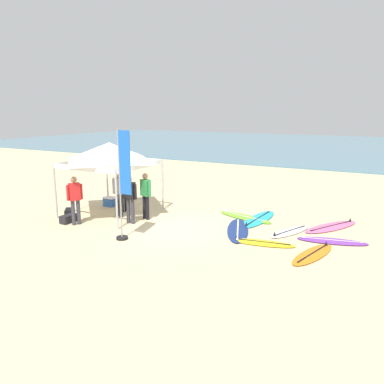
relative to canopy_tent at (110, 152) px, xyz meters
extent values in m
plane|color=beige|center=(2.96, -0.46, -2.39)|extent=(80.00, 80.00, 0.00)
cube|color=#568499|center=(2.96, 32.83, -2.34)|extent=(80.00, 36.00, 0.10)
cylinder|color=#B7B7BC|center=(-1.42, -1.42, -1.36)|extent=(0.07, 0.07, 2.05)
cylinder|color=#B7B7BC|center=(1.42, -1.42, -1.36)|extent=(0.07, 0.07, 2.05)
cylinder|color=#B7B7BC|center=(-1.42, 1.42, -1.36)|extent=(0.07, 0.07, 2.05)
cylinder|color=#B7B7BC|center=(1.42, 1.42, -1.36)|extent=(0.07, 0.07, 2.05)
cube|color=white|center=(0.00, -1.42, -0.43)|extent=(2.85, 0.03, 0.18)
cube|color=white|center=(0.00, 1.42, -0.43)|extent=(2.85, 0.03, 0.18)
cube|color=white|center=(-1.42, 0.00, -0.43)|extent=(0.03, 2.85, 0.18)
cube|color=white|center=(1.42, 0.00, -0.43)|extent=(0.03, 2.85, 0.18)
pyramid|color=white|center=(0.00, 0.00, 0.01)|extent=(2.97, 2.97, 0.70)
ellipsoid|color=navy|center=(5.06, 0.31, -2.35)|extent=(1.55, 2.65, 0.07)
cube|color=white|center=(5.06, 0.31, -2.31)|extent=(0.80, 2.06, 0.01)
cone|color=white|center=(5.42, -0.67, -2.26)|extent=(0.09, 0.09, 0.12)
ellipsoid|color=pink|center=(7.75, 2.14, -2.35)|extent=(1.81, 2.46, 0.07)
cube|color=black|center=(7.75, 2.14, -2.31)|extent=(1.09, 1.83, 0.01)
cone|color=black|center=(8.25, 3.01, -2.26)|extent=(0.09, 0.09, 0.12)
ellipsoid|color=purple|center=(7.98, 0.65, -2.35)|extent=(2.12, 0.97, 0.07)
cube|color=white|center=(7.98, 0.65, -2.31)|extent=(1.71, 0.41, 0.01)
cone|color=white|center=(7.16, 0.47, -2.26)|extent=(0.09, 0.09, 0.12)
ellipsoid|color=yellow|center=(6.16, -0.50, -2.35)|extent=(1.99, 0.82, 0.07)
cube|color=black|center=(6.16, -0.50, -2.31)|extent=(1.63, 0.30, 0.01)
cone|color=black|center=(5.38, -0.63, -2.26)|extent=(0.09, 0.09, 0.12)
ellipsoid|color=#7AD12D|center=(4.74, 1.86, -2.35)|extent=(2.35, 1.24, 0.07)
cube|color=white|center=(4.74, 1.86, -2.31)|extent=(1.86, 0.60, 0.01)
cone|color=white|center=(3.85, 2.13, -2.26)|extent=(0.09, 0.09, 0.12)
ellipsoid|color=white|center=(6.63, 0.95, -2.35)|extent=(1.22, 1.96, 0.07)
cube|color=black|center=(6.63, 0.95, -2.31)|extent=(0.67, 1.51, 0.01)
cone|color=black|center=(6.32, 0.23, -2.26)|extent=(0.09, 0.09, 0.12)
ellipsoid|color=#23B2CC|center=(5.26, 1.86, -2.35)|extent=(0.89, 2.60, 0.07)
cube|color=black|center=(5.26, 1.86, -2.31)|extent=(0.22, 2.17, 0.01)
cone|color=black|center=(5.17, 0.81, -2.26)|extent=(0.09, 0.09, 0.12)
ellipsoid|color=orange|center=(7.67, -0.72, -2.35)|extent=(1.09, 2.17, 0.07)
cube|color=black|center=(7.67, -0.72, -2.31)|extent=(0.50, 1.73, 0.01)
cone|color=black|center=(7.89, 0.11, -2.26)|extent=(0.09, 0.09, 0.12)
cylinder|color=#383842|center=(-0.23, -1.77, -1.95)|extent=(0.13, 0.13, 0.88)
cylinder|color=#383842|center=(-0.13, -1.62, -1.95)|extent=(0.13, 0.13, 0.88)
cube|color=red|center=(-0.18, -1.69, -1.21)|extent=(0.37, 0.42, 0.60)
sphere|color=#9E7051|center=(-0.18, -1.69, -0.78)|extent=(0.21, 0.21, 0.21)
cylinder|color=red|center=(-0.30, -1.89, -1.23)|extent=(0.09, 0.09, 0.54)
cylinder|color=red|center=(-0.06, -1.50, -1.23)|extent=(0.09, 0.09, 0.54)
cylinder|color=#383842|center=(1.49, -0.66, -1.95)|extent=(0.13, 0.13, 0.88)
cylinder|color=#383842|center=(1.31, -0.68, -1.95)|extent=(0.13, 0.13, 0.88)
cube|color=black|center=(1.40, -0.67, -1.21)|extent=(0.38, 0.25, 0.60)
sphere|color=tan|center=(1.40, -0.67, -0.78)|extent=(0.21, 0.21, 0.21)
cylinder|color=black|center=(1.63, -0.65, -1.23)|extent=(0.09, 0.09, 0.54)
cylinder|color=black|center=(1.17, -0.69, -1.23)|extent=(0.09, 0.09, 0.54)
cylinder|color=#2D2D33|center=(0.60, -0.19, -1.95)|extent=(0.13, 0.13, 0.88)
cylinder|color=#2D2D33|center=(0.42, -0.19, -1.95)|extent=(0.13, 0.13, 0.88)
cube|color=gray|center=(0.51, -0.19, -1.21)|extent=(0.36, 0.23, 0.60)
sphere|color=tan|center=(0.51, -0.19, -0.78)|extent=(0.21, 0.21, 0.21)
cylinder|color=gray|center=(0.74, -0.20, -1.23)|extent=(0.09, 0.09, 0.54)
cylinder|color=gray|center=(0.28, -0.19, -1.23)|extent=(0.09, 0.09, 0.54)
cylinder|color=black|center=(1.67, -0.01, -1.95)|extent=(0.13, 0.13, 0.88)
cylinder|color=black|center=(1.50, 0.04, -1.95)|extent=(0.13, 0.13, 0.88)
cube|color=#2D8C47|center=(1.58, 0.01, -1.21)|extent=(0.41, 0.32, 0.60)
sphere|color=#9E7051|center=(1.58, 0.01, -0.78)|extent=(0.21, 0.21, 0.21)
cylinder|color=#2D8C47|center=(1.80, -0.06, -1.23)|extent=(0.09, 0.09, 0.54)
cylinder|color=#2D8C47|center=(1.36, 0.08, -1.23)|extent=(0.09, 0.09, 0.54)
cylinder|color=black|center=(0.24, 0.55, -1.95)|extent=(0.13, 0.13, 0.88)
cylinder|color=black|center=(0.19, 0.38, -1.95)|extent=(0.13, 0.13, 0.88)
cube|color=orange|center=(0.21, 0.46, -1.21)|extent=(0.32, 0.41, 0.60)
sphere|color=tan|center=(0.21, 0.46, -0.78)|extent=(0.21, 0.21, 0.21)
cylinder|color=orange|center=(0.28, 0.68, -1.23)|extent=(0.09, 0.09, 0.54)
cylinder|color=orange|center=(0.14, 0.24, -1.23)|extent=(0.09, 0.09, 0.54)
cylinder|color=#99999E|center=(2.18, -2.14, -0.69)|extent=(0.04, 0.04, 3.40)
cube|color=blue|center=(2.40, -2.14, 0.01)|extent=(0.40, 0.02, 1.90)
cylinder|color=black|center=(2.18, -2.14, -2.35)|extent=(0.36, 0.36, 0.08)
cube|color=#232328|center=(-0.61, -1.64, -2.25)|extent=(0.34, 0.61, 0.28)
cube|color=black|center=(-1.17, -1.05, -2.25)|extent=(0.63, 0.67, 0.28)
cube|color=#2D60B7|center=(-0.85, 0.88, -2.22)|extent=(0.48, 0.34, 0.34)
cube|color=white|center=(-0.85, 0.88, -2.02)|extent=(0.50, 0.36, 0.05)
camera|label=1|loc=(9.27, -10.80, 1.52)|focal=34.83mm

